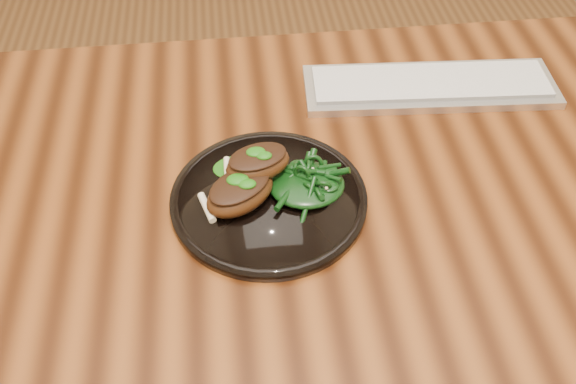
{
  "coord_description": "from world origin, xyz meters",
  "views": [
    {
      "loc": [
        -0.16,
        -0.63,
        1.4
      ],
      "look_at": [
        -0.09,
        -0.03,
        0.78
      ],
      "focal_mm": 40.0,
      "sensor_mm": 36.0,
      "label": 1
    }
  ],
  "objects_px": {
    "plate": "(269,199)",
    "lamb_chop_front": "(240,192)",
    "desk": "(348,223)",
    "greens_heap": "(307,181)",
    "keyboard": "(430,85)"
  },
  "relations": [
    {
      "from": "greens_heap",
      "to": "plate",
      "type": "bearing_deg",
      "value": -174.81
    },
    {
      "from": "plate",
      "to": "lamb_chop_front",
      "type": "relative_size",
      "value": 2.23
    },
    {
      "from": "desk",
      "to": "greens_heap",
      "type": "distance_m",
      "value": 0.14
    },
    {
      "from": "plate",
      "to": "lamb_chop_front",
      "type": "xyz_separation_m",
      "value": [
        -0.04,
        -0.01,
        0.03
      ]
    },
    {
      "from": "desk",
      "to": "plate",
      "type": "distance_m",
      "value": 0.15
    },
    {
      "from": "lamb_chop_front",
      "to": "keyboard",
      "type": "distance_m",
      "value": 0.41
    },
    {
      "from": "desk",
      "to": "greens_heap",
      "type": "bearing_deg",
      "value": -164.72
    },
    {
      "from": "keyboard",
      "to": "greens_heap",
      "type": "bearing_deg",
      "value": -136.68
    },
    {
      "from": "plate",
      "to": "greens_heap",
      "type": "bearing_deg",
      "value": 5.19
    },
    {
      "from": "plate",
      "to": "lamb_chop_front",
      "type": "distance_m",
      "value": 0.05
    },
    {
      "from": "lamb_chop_front",
      "to": "greens_heap",
      "type": "bearing_deg",
      "value": 9.03
    },
    {
      "from": "greens_heap",
      "to": "keyboard",
      "type": "relative_size",
      "value": 0.25
    },
    {
      "from": "desk",
      "to": "greens_heap",
      "type": "height_order",
      "value": "greens_heap"
    },
    {
      "from": "lamb_chop_front",
      "to": "plate",
      "type": "bearing_deg",
      "value": 14.09
    },
    {
      "from": "desk",
      "to": "keyboard",
      "type": "xyz_separation_m",
      "value": [
        0.17,
        0.2,
        0.09
      ]
    }
  ]
}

